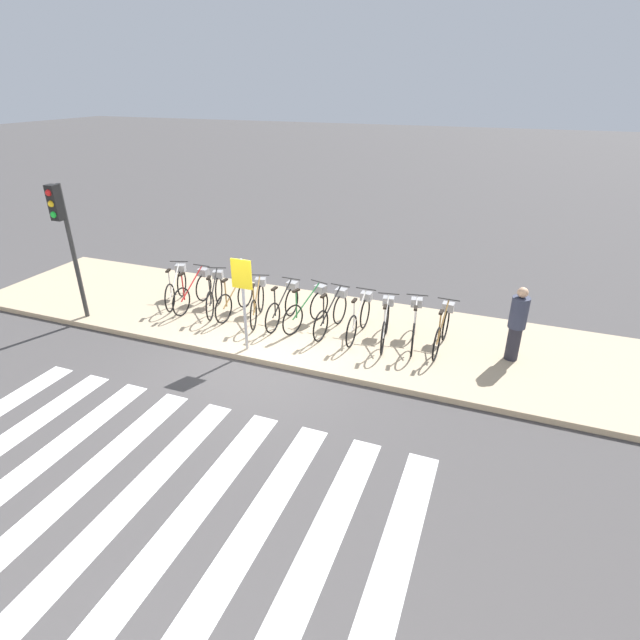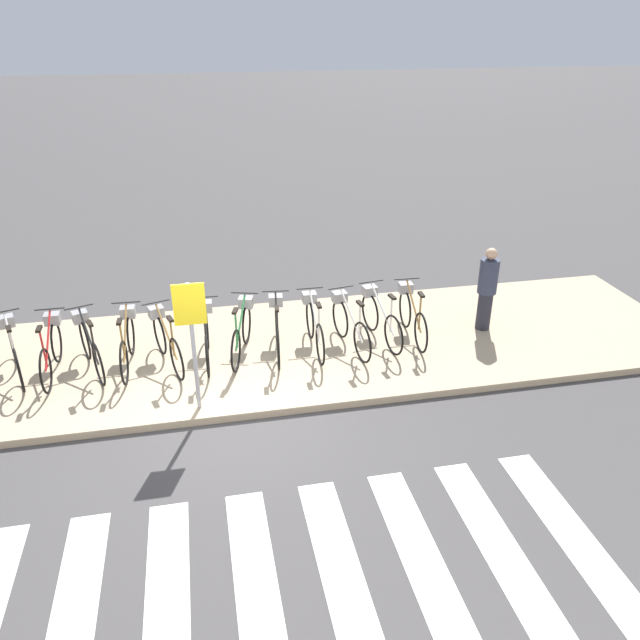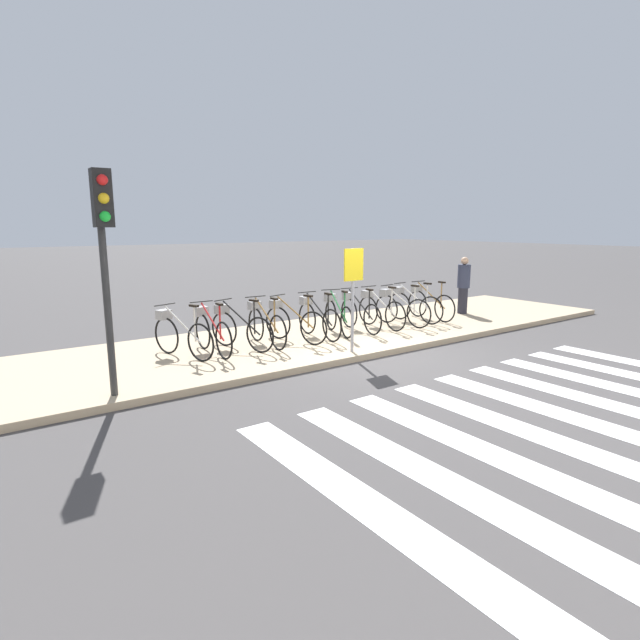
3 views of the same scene
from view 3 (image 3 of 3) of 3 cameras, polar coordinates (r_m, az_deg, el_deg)
The scene contains 17 objects.
ground_plane at distance 9.74m, azimuth 6.92°, elevation -4.26°, with size 120.00×120.00×0.00m, color #423F3F.
sidewalk at distance 11.14m, azimuth 0.42°, elevation -1.95°, with size 16.53×3.76×0.12m.
parked_bicycle_0 at distance 9.51m, azimuth -15.76°, elevation -1.46°, with size 0.65×1.58×1.02m.
parked_bicycle_1 at distance 9.65m, azimuth -12.39°, elevation -1.13°, with size 0.46×1.66×1.02m.
parked_bicycle_2 at distance 9.89m, azimuth -9.36°, elevation -0.73°, with size 0.67×1.58×1.02m.
parked_bicycle_3 at distance 10.16m, azimuth -6.37°, elevation -0.34°, with size 0.46×1.66×1.02m.
parked_bicycle_4 at distance 10.40m, azimuth -3.24°, elevation -0.04°, with size 0.63×1.59×1.02m.
parked_bicycle_5 at distance 10.79m, azimuth -0.38°, elevation 0.37°, with size 0.46×1.66×1.02m.
parked_bicycle_6 at distance 11.17m, azimuth 1.95°, elevation 0.73°, with size 0.60×1.61×1.02m.
parked_bicycle_7 at distance 11.50m, azimuth 4.38°, elevation 0.99°, with size 0.46×1.65×1.02m.
parked_bicycle_8 at distance 11.91m, azimuth 6.74°, elevation 1.29°, with size 0.46×1.66×1.02m.
parked_bicycle_9 at distance 12.26m, azimuth 9.04°, elevation 1.50°, with size 0.46×1.64×1.02m.
parked_bicycle_10 at distance 12.77m, azimuth 10.46°, elevation 1.83°, with size 0.46×1.65×1.02m.
parked_bicycle_11 at distance 13.20m, azimuth 12.26°, elevation 2.04°, with size 0.46×1.66×1.02m.
pedestrian at distance 14.22m, azimuth 16.08°, elevation 3.95°, with size 0.34×0.34×1.55m.
traffic_light at distance 7.33m, azimuth -23.48°, elevation 8.79°, with size 0.24×0.40×3.12m.
sign_post at distance 9.38m, azimuth 3.81°, elevation 4.35°, with size 0.44×0.07×1.97m.
Camera 3 is at (-6.36, -6.93, 2.51)m, focal length 28.00 mm.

